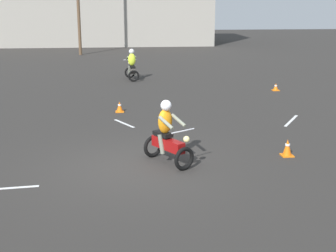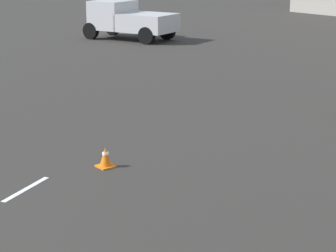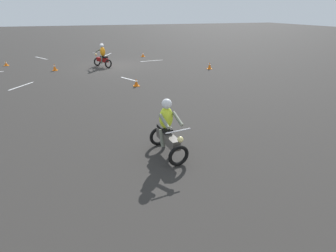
{
  "view_description": "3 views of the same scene",
  "coord_description": "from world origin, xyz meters",
  "px_view_note": "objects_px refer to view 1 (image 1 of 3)",
  "views": [
    {
      "loc": [
        -0.32,
        -11.2,
        4.04
      ],
      "look_at": [
        0.84,
        0.2,
        1.0
      ],
      "focal_mm": 50.0,
      "sensor_mm": 36.0,
      "label": 1
    },
    {
      "loc": [
        9.89,
        -0.28,
        4.17
      ],
      "look_at": [
        0.55,
        7.02,
        0.9
      ],
      "focal_mm": 70.0,
      "sensor_mm": 36.0,
      "label": 2
    },
    {
      "loc": [
        2.31,
        20.1,
        3.82
      ],
      "look_at": [
        0.27,
        13.84,
        0.9
      ],
      "focal_mm": 28.0,
      "sensor_mm": 36.0,
      "label": 3
    }
  ],
  "objects_px": {
    "motorcycle_rider_foreground": "(167,136)",
    "traffic_cone_far_center": "(287,148)",
    "traffic_cone_far_right": "(120,107)",
    "traffic_cone_mid_left": "(276,87)",
    "motorcycle_rider_background": "(132,66)"
  },
  "relations": [
    {
      "from": "motorcycle_rider_background",
      "to": "traffic_cone_mid_left",
      "type": "relative_size",
      "value": 4.92
    },
    {
      "from": "motorcycle_rider_foreground",
      "to": "traffic_cone_mid_left",
      "type": "xyz_separation_m",
      "value": [
        6.12,
        9.73,
        -0.56
      ]
    },
    {
      "from": "motorcycle_rider_foreground",
      "to": "traffic_cone_mid_left",
      "type": "bearing_deg",
      "value": -154.36
    },
    {
      "from": "motorcycle_rider_foreground",
      "to": "traffic_cone_far_center",
      "type": "relative_size",
      "value": 3.52
    },
    {
      "from": "motorcycle_rider_foreground",
      "to": "traffic_cone_far_center",
      "type": "xyz_separation_m",
      "value": [
        3.3,
        0.25,
        -0.5
      ]
    },
    {
      "from": "motorcycle_rider_foreground",
      "to": "traffic_cone_mid_left",
      "type": "relative_size",
      "value": 4.92
    },
    {
      "from": "traffic_cone_far_right",
      "to": "motorcycle_rider_foreground",
      "type": "bearing_deg",
      "value": -78.51
    },
    {
      "from": "motorcycle_rider_background",
      "to": "traffic_cone_far_center",
      "type": "xyz_separation_m",
      "value": [
        3.85,
        -13.33,
        -0.5
      ]
    },
    {
      "from": "traffic_cone_mid_left",
      "to": "traffic_cone_far_center",
      "type": "bearing_deg",
      "value": -106.61
    },
    {
      "from": "motorcycle_rider_foreground",
      "to": "motorcycle_rider_background",
      "type": "height_order",
      "value": "same"
    },
    {
      "from": "traffic_cone_mid_left",
      "to": "motorcycle_rider_foreground",
      "type": "bearing_deg",
      "value": -122.2
    },
    {
      "from": "motorcycle_rider_background",
      "to": "traffic_cone_far_right",
      "type": "xyz_separation_m",
      "value": [
        -0.67,
        -7.59,
        -0.53
      ]
    },
    {
      "from": "traffic_cone_far_right",
      "to": "traffic_cone_far_center",
      "type": "distance_m",
      "value": 7.3
    },
    {
      "from": "traffic_cone_far_right",
      "to": "traffic_cone_far_center",
      "type": "bearing_deg",
      "value": -51.84
    },
    {
      "from": "traffic_cone_mid_left",
      "to": "traffic_cone_far_right",
      "type": "height_order",
      "value": "traffic_cone_far_right"
    }
  ]
}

